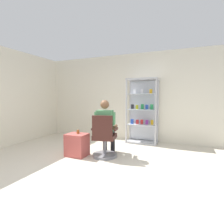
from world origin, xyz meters
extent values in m
plane|color=beige|center=(0.00, 0.00, 0.00)|extent=(7.20, 7.20, 0.00)
cube|color=silver|center=(0.00, 3.00, 1.35)|extent=(6.00, 0.10, 2.70)
cylinder|color=#B7B7BC|center=(-0.02, 2.50, 0.95)|extent=(0.05, 0.05, 1.90)
cylinder|color=#B7B7BC|center=(0.82, 2.50, 0.95)|extent=(0.05, 0.05, 1.90)
cylinder|color=#B7B7BC|center=(-0.02, 2.90, 0.95)|extent=(0.05, 0.05, 1.90)
cylinder|color=#B7B7BC|center=(0.82, 2.90, 0.95)|extent=(0.05, 0.05, 1.90)
cube|color=#B7B7BC|center=(0.40, 2.70, 1.88)|extent=(0.90, 0.45, 0.04)
cube|color=#B7B7BC|center=(0.40, 2.70, 0.02)|extent=(0.90, 0.45, 0.04)
cube|color=silver|center=(0.40, 2.92, 0.95)|extent=(0.84, 0.02, 1.80)
cube|color=silver|center=(0.40, 2.70, 0.55)|extent=(0.82, 0.39, 0.02)
cube|color=#264CB2|center=(0.11, 2.67, 0.63)|extent=(0.09, 0.06, 0.15)
cube|color=red|center=(0.25, 2.73, 0.62)|extent=(0.09, 0.06, 0.12)
cube|color=red|center=(0.39, 2.72, 0.63)|extent=(0.08, 0.04, 0.14)
cube|color=purple|center=(0.54, 2.74, 0.62)|extent=(0.08, 0.05, 0.13)
cube|color=gold|center=(0.69, 2.74, 0.63)|extent=(0.08, 0.05, 0.14)
cube|color=silver|center=(0.40, 2.70, 1.00)|extent=(0.82, 0.39, 0.02)
cube|color=black|center=(0.11, 2.69, 1.08)|extent=(0.08, 0.04, 0.14)
cube|color=#999919|center=(0.26, 2.65, 1.07)|extent=(0.08, 0.04, 0.12)
cube|color=#268C4C|center=(0.40, 2.72, 1.08)|extent=(0.08, 0.04, 0.15)
cube|color=#264CB2|center=(0.54, 2.70, 1.07)|extent=(0.08, 0.05, 0.13)
cube|color=#268C4C|center=(0.68, 2.68, 1.08)|extent=(0.09, 0.05, 0.14)
cube|color=silver|center=(0.40, 2.70, 1.45)|extent=(0.82, 0.39, 0.02)
cube|color=silver|center=(0.16, 2.72, 1.53)|extent=(0.09, 0.06, 0.14)
cube|color=silver|center=(0.40, 2.66, 1.52)|extent=(0.08, 0.05, 0.13)
cube|color=gold|center=(0.65, 2.68, 1.52)|extent=(0.08, 0.04, 0.13)
cylinder|color=slate|center=(-0.11, 1.17, 0.03)|extent=(0.56, 0.56, 0.06)
cylinder|color=slate|center=(-0.11, 1.17, 0.24)|extent=(0.07, 0.07, 0.41)
cube|color=#3F1E19|center=(-0.11, 1.17, 0.46)|extent=(0.56, 0.56, 0.10)
cube|color=#3F1E19|center=(-0.07, 0.96, 0.73)|extent=(0.45, 0.16, 0.45)
cube|color=#3F1E19|center=(0.15, 1.21, 0.64)|extent=(0.09, 0.30, 0.04)
cube|color=#3F1E19|center=(-0.36, 1.12, 0.64)|extent=(0.09, 0.30, 0.04)
cylinder|color=black|center=(-0.04, 1.38, 0.56)|extent=(0.21, 0.42, 0.14)
cylinder|color=black|center=(-0.08, 1.58, 0.28)|extent=(0.11, 0.11, 0.56)
cylinder|color=black|center=(-0.24, 1.34, 0.56)|extent=(0.21, 0.42, 0.14)
cylinder|color=black|center=(-0.28, 1.54, 0.28)|extent=(0.11, 0.11, 0.56)
cube|color=#4C8C59|center=(-0.11, 1.17, 0.81)|extent=(0.39, 0.28, 0.50)
sphere|color=brown|center=(-0.11, 1.17, 1.19)|extent=(0.20, 0.20, 0.20)
cylinder|color=#4C8C59|center=(0.09, 1.20, 0.88)|extent=(0.09, 0.09, 0.28)
cylinder|color=brown|center=(0.06, 1.38, 0.66)|extent=(0.13, 0.31, 0.08)
cylinder|color=#4C8C59|center=(-0.30, 1.13, 0.88)|extent=(0.09, 0.09, 0.28)
cylinder|color=brown|center=(-0.33, 1.31, 0.66)|extent=(0.13, 0.31, 0.08)
cube|color=#B24C47|center=(-0.72, 0.97, 0.26)|extent=(0.47, 0.38, 0.51)
cylinder|color=brown|center=(-0.72, 1.01, 0.56)|extent=(0.06, 0.06, 0.09)
camera|label=1|loc=(1.53, -2.39, 1.33)|focal=28.09mm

